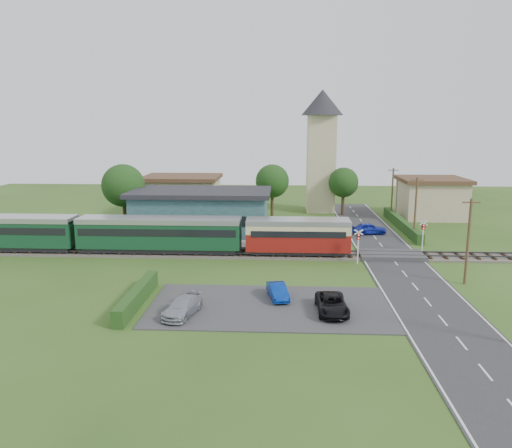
{
  "coord_description": "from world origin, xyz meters",
  "views": [
    {
      "loc": [
        -0.71,
        -45.53,
        12.74
      ],
      "look_at": [
        -3.27,
        4.0,
        2.79
      ],
      "focal_mm": 35.0,
      "sensor_mm": 36.0,
      "label": 1
    }
  ],
  "objects_px": {
    "crossing_signal_far": "(423,231)",
    "pedestrian_far": "(119,233)",
    "crossing_signal_near": "(358,241)",
    "car_on_road": "(369,228)",
    "car_park_silver": "(183,306)",
    "house_east": "(431,197)",
    "car_park_dark": "(332,304)",
    "pedestrian_near": "(252,236)",
    "station_building": "(201,212)",
    "train": "(128,233)",
    "car_park_blue": "(278,291)",
    "equipment_hut": "(118,230)",
    "house_west": "(182,195)",
    "church_tower": "(321,142)"
  },
  "relations": [
    {
      "from": "train",
      "to": "church_tower",
      "type": "height_order",
      "value": "church_tower"
    },
    {
      "from": "car_park_blue",
      "to": "pedestrian_near",
      "type": "height_order",
      "value": "pedestrian_near"
    },
    {
      "from": "church_tower",
      "to": "pedestrian_far",
      "type": "xyz_separation_m",
      "value": [
        -22.84,
        -22.79,
        -8.79
      ]
    },
    {
      "from": "house_west",
      "to": "car_on_road",
      "type": "height_order",
      "value": "house_west"
    },
    {
      "from": "car_on_road",
      "to": "pedestrian_far",
      "type": "xyz_separation_m",
      "value": [
        -27.44,
        -7.07,
        0.71
      ]
    },
    {
      "from": "equipment_hut",
      "to": "car_on_road",
      "type": "relative_size",
      "value": 0.64
    },
    {
      "from": "station_building",
      "to": "pedestrian_near",
      "type": "xyz_separation_m",
      "value": [
        6.22,
        -5.49,
        -1.46
      ]
    },
    {
      "from": "house_east",
      "to": "car_park_silver",
      "type": "height_order",
      "value": "house_east"
    },
    {
      "from": "crossing_signal_near",
      "to": "pedestrian_far",
      "type": "xyz_separation_m",
      "value": [
        -24.24,
        5.61,
        -0.71
      ]
    },
    {
      "from": "equipment_hut",
      "to": "car_park_silver",
      "type": "xyz_separation_m",
      "value": [
        10.7,
        -19.2,
        -1.07
      ]
    },
    {
      "from": "equipment_hut",
      "to": "pedestrian_near",
      "type": "distance_m",
      "value": 14.23
    },
    {
      "from": "train",
      "to": "car_park_blue",
      "type": "xyz_separation_m",
      "value": [
        14.95,
        -12.37,
        -1.54
      ]
    },
    {
      "from": "car_on_road",
      "to": "crossing_signal_far",
      "type": "bearing_deg",
      "value": -162.47
    },
    {
      "from": "equipment_hut",
      "to": "crossing_signal_near",
      "type": "bearing_deg",
      "value": -12.94
    },
    {
      "from": "equipment_hut",
      "to": "car_park_dark",
      "type": "bearing_deg",
      "value": -41.22
    },
    {
      "from": "house_west",
      "to": "equipment_hut",
      "type": "bearing_deg",
      "value": -98.62
    },
    {
      "from": "house_east",
      "to": "pedestrian_near",
      "type": "bearing_deg",
      "value": -142.13
    },
    {
      "from": "station_building",
      "to": "crossing_signal_near",
      "type": "distance_m",
      "value": 19.98
    },
    {
      "from": "pedestrian_far",
      "to": "house_west",
      "type": "bearing_deg",
      "value": 15.2
    },
    {
      "from": "train",
      "to": "pedestrian_far",
      "type": "bearing_deg",
      "value": 121.54
    },
    {
      "from": "car_park_silver",
      "to": "car_park_dark",
      "type": "height_order",
      "value": "car_park_dark"
    },
    {
      "from": "station_building",
      "to": "crossing_signal_far",
      "type": "distance_m",
      "value": 24.51
    },
    {
      "from": "house_east",
      "to": "car_park_dark",
      "type": "bearing_deg",
      "value": -114.92
    },
    {
      "from": "station_building",
      "to": "pedestrian_near",
      "type": "relative_size",
      "value": 10.25
    },
    {
      "from": "house_east",
      "to": "car_park_dark",
      "type": "relative_size",
      "value": 2.03
    },
    {
      "from": "crossing_signal_near",
      "to": "car_on_road",
      "type": "height_order",
      "value": "crossing_signal_near"
    },
    {
      "from": "car_on_road",
      "to": "car_park_silver",
      "type": "bearing_deg",
      "value": 137.89
    },
    {
      "from": "church_tower",
      "to": "car_park_silver",
      "type": "xyz_separation_m",
      "value": [
        -12.3,
        -42.0,
        -9.55
      ]
    },
    {
      "from": "car_park_silver",
      "to": "pedestrian_far",
      "type": "bearing_deg",
      "value": 132.15
    },
    {
      "from": "train",
      "to": "car_on_road",
      "type": "relative_size",
      "value": 10.88
    },
    {
      "from": "station_building",
      "to": "train",
      "type": "height_order",
      "value": "station_building"
    },
    {
      "from": "pedestrian_near",
      "to": "equipment_hut",
      "type": "bearing_deg",
      "value": 1.85
    },
    {
      "from": "car_park_dark",
      "to": "pedestrian_near",
      "type": "xyz_separation_m",
      "value": [
        -6.58,
        18.53,
        0.55
      ]
    },
    {
      "from": "church_tower",
      "to": "car_park_blue",
      "type": "relative_size",
      "value": 5.23
    },
    {
      "from": "train",
      "to": "car_park_blue",
      "type": "relative_size",
      "value": 12.83
    },
    {
      "from": "crossing_signal_far",
      "to": "car_park_silver",
      "type": "xyz_separation_m",
      "value": [
        -20.9,
        -18.39,
        -1.47
      ]
    },
    {
      "from": "car_park_blue",
      "to": "train",
      "type": "bearing_deg",
      "value": 128.36
    },
    {
      "from": "train",
      "to": "house_west",
      "type": "relative_size",
      "value": 4.0
    },
    {
      "from": "station_building",
      "to": "car_park_blue",
      "type": "distance_m",
      "value": 23.31
    },
    {
      "from": "station_building",
      "to": "car_park_silver",
      "type": "distance_m",
      "value": 25.22
    },
    {
      "from": "crossing_signal_far",
      "to": "pedestrian_far",
      "type": "xyz_separation_m",
      "value": [
        -31.44,
        0.81,
        -0.71
      ]
    },
    {
      "from": "house_east",
      "to": "pedestrian_far",
      "type": "bearing_deg",
      "value": -153.58
    },
    {
      "from": "pedestrian_near",
      "to": "station_building",
      "type": "bearing_deg",
      "value": -40.8
    },
    {
      "from": "crossing_signal_far",
      "to": "pedestrian_far",
      "type": "relative_size",
      "value": 1.66
    },
    {
      "from": "crossing_signal_far",
      "to": "pedestrian_far",
      "type": "distance_m",
      "value": 31.45
    },
    {
      "from": "station_building",
      "to": "pedestrian_near",
      "type": "bearing_deg",
      "value": -41.42
    },
    {
      "from": "house_east",
      "to": "crossing_signal_far",
      "type": "distance_m",
      "value": 20.64
    },
    {
      "from": "crossing_signal_far",
      "to": "car_on_road",
      "type": "relative_size",
      "value": 0.83
    },
    {
      "from": "car_park_blue",
      "to": "car_on_road",
      "type": "bearing_deg",
      "value": 53.05
    },
    {
      "from": "house_east",
      "to": "car_park_blue",
      "type": "distance_m",
      "value": 40.3
    }
  ]
}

